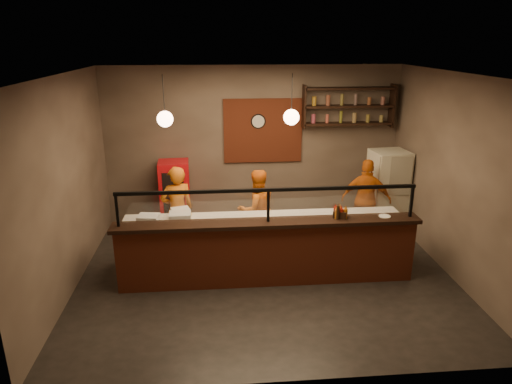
{
  "coord_description": "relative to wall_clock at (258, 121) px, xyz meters",
  "views": [
    {
      "loc": [
        -0.74,
        -6.66,
        3.7
      ],
      "look_at": [
        -0.13,
        0.3,
        1.33
      ],
      "focal_mm": 32.0,
      "sensor_mm": 36.0,
      "label": 1
    }
  ],
  "objects": [
    {
      "name": "wall_right",
      "position": [
        2.9,
        -2.46,
        -0.5
      ],
      "size": [
        0.0,
        5.0,
        5.0
      ],
      "primitive_type": "plane",
      "rotation": [
        1.57,
        0.0,
        -1.57
      ],
      "color": "#776557",
      "rests_on": "floor"
    },
    {
      "name": "pizza_dough",
      "position": [
        -0.17,
        -2.31,
        -1.19
      ],
      "size": [
        0.57,
        0.57,
        0.01
      ],
      "primitive_type": "cylinder",
      "rotation": [
        0.0,
        0.0,
        -0.27
      ],
      "color": "beige",
      "rests_on": "worktop"
    },
    {
      "name": "sneeze_guard",
      "position": [
        -0.1,
        -2.76,
        -0.73
      ],
      "size": [
        4.5,
        0.05,
        0.52
      ],
      "color": "white",
      "rests_on": "counter_ledge"
    },
    {
      "name": "cook_right",
      "position": [
        1.95,
        -1.2,
        -1.31
      ],
      "size": [
        1.0,
        0.66,
        1.57
      ],
      "primitive_type": "imported",
      "rotation": [
        0.0,
        0.0,
        2.81
      ],
      "color": "#CB5E13",
      "rests_on": "floor"
    },
    {
      "name": "worktop",
      "position": [
        -0.1,
        -2.26,
        -1.23
      ],
      "size": [
        4.6,
        0.75,
        0.05
      ],
      "primitive_type": "cube",
      "color": "silver",
      "rests_on": "worktop_cabinet"
    },
    {
      "name": "prep_tub_b",
      "position": [
        -1.47,
        -2.06,
        -1.13
      ],
      "size": [
        0.34,
        0.3,
        0.14
      ],
      "primitive_type": "cube",
      "rotation": [
        0.0,
        0.0,
        0.27
      ],
      "color": "silver",
      "rests_on": "worktop"
    },
    {
      "name": "pepper_mill",
      "position": [
        0.97,
        -2.78,
        -0.93
      ],
      "size": [
        0.06,
        0.06,
        0.22
      ],
      "primitive_type": "cylinder",
      "rotation": [
        0.0,
        0.0,
        0.26
      ],
      "color": "black",
      "rests_on": "counter_ledge"
    },
    {
      "name": "condiment_caddy",
      "position": [
        1.03,
        -2.7,
        -0.98
      ],
      "size": [
        0.25,
        0.23,
        0.11
      ],
      "primitive_type": "cube",
      "rotation": [
        0.0,
        0.0,
        -0.44
      ],
      "color": "black",
      "rests_on": "counter_ledge"
    },
    {
      "name": "floor",
      "position": [
        -0.1,
        -2.46,
        -2.1
      ],
      "size": [
        6.0,
        6.0,
        0.0
      ],
      "primitive_type": "plane",
      "color": "black",
      "rests_on": "ground"
    },
    {
      "name": "ceiling",
      "position": [
        -0.1,
        -2.46,
        1.1
      ],
      "size": [
        6.0,
        6.0,
        0.0
      ],
      "primitive_type": "plane",
      "rotation": [
        3.14,
        0.0,
        0.0
      ],
      "color": "#342C28",
      "rests_on": "wall_back"
    },
    {
      "name": "wall_back",
      "position": [
        -0.1,
        0.04,
        -0.5
      ],
      "size": [
        6.0,
        0.0,
        6.0
      ],
      "primitive_type": "plane",
      "rotation": [
        1.57,
        0.0,
        0.0
      ],
      "color": "#776557",
      "rests_on": "floor"
    },
    {
      "name": "worktop_cabinet",
      "position": [
        -0.1,
        -2.26,
        -1.68
      ],
      "size": [
        4.6,
        0.75,
        0.85
      ],
      "primitive_type": "cube",
      "color": "gray",
      "rests_on": "floor"
    },
    {
      "name": "rolling_pin",
      "position": [
        -1.45,
        -2.08,
        -1.17
      ],
      "size": [
        0.31,
        0.19,
        0.06
      ],
      "primitive_type": "cylinder",
      "rotation": [
        0.0,
        1.57,
        0.46
      ],
      "color": "yellow",
      "rests_on": "worktop"
    },
    {
      "name": "counter_ledge",
      "position": [
        -0.1,
        -2.76,
        -1.07
      ],
      "size": [
        4.7,
        0.37,
        0.06
      ],
      "primitive_type": "cube",
      "color": "black",
      "rests_on": "service_counter"
    },
    {
      "name": "cook_left",
      "position": [
        -1.57,
        -1.5,
        -1.3
      ],
      "size": [
        0.68,
        0.56,
        1.61
      ],
      "primitive_type": "imported",
      "rotation": [
        0.0,
        0.0,
        3.5
      ],
      "color": "orange",
      "rests_on": "floor"
    },
    {
      "name": "service_counter",
      "position": [
        -0.1,
        -2.76,
        -1.6
      ],
      "size": [
        4.6,
        0.25,
        1.0
      ],
      "primitive_type": "cube",
      "color": "maroon",
      "rests_on": "floor"
    },
    {
      "name": "wall_shelving",
      "position": [
        1.8,
        -0.14,
        0.3
      ],
      "size": [
        1.84,
        0.28,
        0.85
      ],
      "color": "black",
      "rests_on": "wall_back"
    },
    {
      "name": "prep_tub_c",
      "position": [
        -1.46,
        -2.33,
        -1.11
      ],
      "size": [
        0.35,
        0.28,
        0.17
      ],
      "primitive_type": "cube",
      "rotation": [
        0.0,
        0.0,
        0.03
      ],
      "color": "silver",
      "rests_on": "worktop"
    },
    {
      "name": "wall_left",
      "position": [
        -3.1,
        -2.46,
        -0.5
      ],
      "size": [
        0.0,
        5.0,
        5.0
      ],
      "primitive_type": "plane",
      "rotation": [
        1.57,
        0.0,
        1.57
      ],
      "color": "#776557",
      "rests_on": "floor"
    },
    {
      "name": "prep_tub_a",
      "position": [
        -1.95,
        -2.36,
        -1.12
      ],
      "size": [
        0.36,
        0.3,
        0.16
      ],
      "primitive_type": "cube",
      "rotation": [
        0.0,
        0.0,
        -0.14
      ],
      "color": "white",
      "rests_on": "worktop"
    },
    {
      "name": "cook_mid",
      "position": [
        -0.16,
        -1.44,
        -1.35
      ],
      "size": [
        0.87,
        0.77,
        1.5
      ],
      "primitive_type": "imported",
      "rotation": [
        0.0,
        0.0,
        3.46
      ],
      "color": "orange",
      "rests_on": "floor"
    },
    {
      "name": "red_cooler",
      "position": [
        -1.71,
        -0.31,
        -1.41
      ],
      "size": [
        0.62,
        0.57,
        1.38
      ],
      "primitive_type": "cube",
      "rotation": [
        0.0,
        0.0,
        0.05
      ],
      "color": "red",
      "rests_on": "floor"
    },
    {
      "name": "small_plate",
      "position": [
        1.73,
        -2.73,
        -1.03
      ],
      "size": [
        0.2,
        0.2,
        0.01
      ],
      "primitive_type": "cylinder",
      "rotation": [
        0.0,
        0.0,
        -0.09
      ],
      "color": "white",
      "rests_on": "counter_ledge"
    },
    {
      "name": "pendant_right",
      "position": [
        0.3,
        -2.26,
        0.45
      ],
      "size": [
        0.24,
        0.24,
        0.77
      ],
      "color": "black",
      "rests_on": "ceiling"
    },
    {
      "name": "wall_front",
      "position": [
        -0.1,
        -4.96,
        -0.5
      ],
      "size": [
        6.0,
        0.0,
        6.0
      ],
      "primitive_type": "plane",
      "rotation": [
        -1.57,
        0.0,
        0.0
      ],
      "color": "#776557",
      "rests_on": "floor"
    },
    {
      "name": "fridge",
      "position": [
        2.5,
        -0.8,
        -1.29
      ],
      "size": [
        0.74,
        0.7,
        1.62
      ],
      "primitive_type": "cube",
      "rotation": [
        0.0,
        0.0,
        0.11
      ],
      "color": "beige",
      "rests_on": "floor"
    },
    {
      "name": "wall_clock",
      "position": [
        0.0,
        0.0,
        0.0
      ],
      "size": [
        0.3,
        0.04,
        0.3
      ],
      "primitive_type": "cylinder",
      "rotation": [
        1.57,
        0.0,
        0.0
      ],
      "color": "black",
      "rests_on": "wall_back"
    },
    {
      "name": "brick_patch",
      "position": [
        0.1,
        0.01,
        -0.2
      ],
      "size": [
        1.6,
        0.04,
        1.3
      ],
      "primitive_type": "cube",
      "color": "maroon",
      "rests_on": "wall_back"
    },
    {
      "name": "pendant_left",
      "position": [
        -1.6,
        -2.26,
        0.45
      ],
      "size": [
        0.24,
        0.24,
        0.77
      ],
      "color": "black",
      "rests_on": "ceiling"
    }
  ]
}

